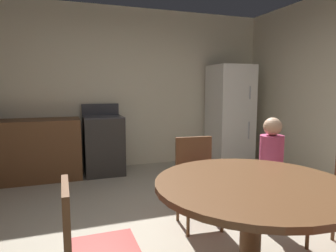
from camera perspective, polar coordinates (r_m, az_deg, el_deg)
ground_plane at (r=2.80m, az=2.88°, el=-21.90°), size 14.00×14.00×0.00m
wall_back at (r=5.22m, az=-9.21°, el=7.10°), size 5.55×0.12×2.70m
kitchen_counter at (r=4.86m, az=-26.89°, el=-4.29°), size 1.77×0.60×0.90m
oven_range at (r=4.86m, az=-12.25°, el=-3.47°), size 0.60×0.60×1.10m
refrigerator at (r=5.50m, az=11.74°, el=2.15°), size 0.68×0.68×1.76m
dining_table at (r=2.09m, az=15.69°, el=-14.20°), size 1.27×1.27×0.76m
chair_north at (r=3.02m, az=5.61°, el=-9.35°), size 0.43×0.43×0.87m
chair_west at (r=1.80m, az=-14.72°, el=-21.60°), size 0.40×0.40×0.87m
person_child at (r=3.03m, az=19.04°, el=-8.11°), size 0.31×0.31×1.09m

